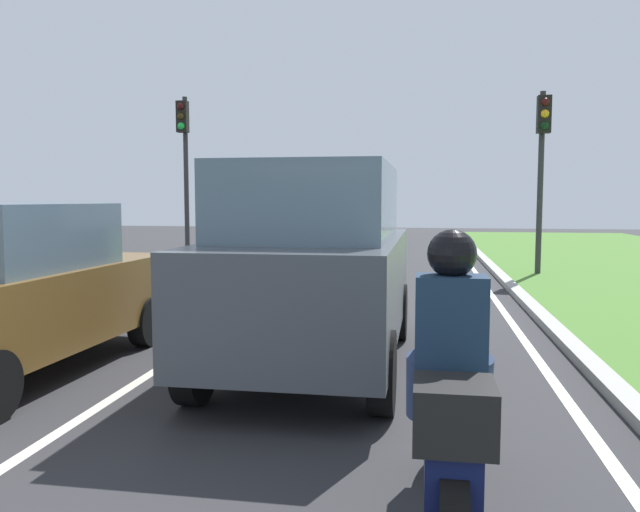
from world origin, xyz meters
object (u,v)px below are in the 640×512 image
car_suv_ahead (315,265)px  rider_person (451,325)px  motorcycle (449,433)px  traffic_light_overhead_left (184,150)px  traffic_light_near_right (542,149)px  car_sedan_left_lane (13,291)px

car_suv_ahead → rider_person: bearing=-67.4°
motorcycle → traffic_light_overhead_left: bearing=116.6°
car_suv_ahead → traffic_light_overhead_left: bearing=118.4°
traffic_light_overhead_left → motorcycle: bearing=-63.4°
traffic_light_near_right → car_suv_ahead: bearing=-113.6°
car_sedan_left_lane → traffic_light_overhead_left: (-2.54, 11.58, 2.44)m
rider_person → traffic_light_overhead_left: traffic_light_overhead_left is taller
traffic_light_overhead_left → rider_person: bearing=-63.3°
traffic_light_near_right → car_sedan_left_lane: bearing=-125.7°
motorcycle → traffic_light_overhead_left: size_ratio=0.39×
car_sedan_left_lane → traffic_light_near_right: traffic_light_near_right is taller
car_sedan_left_lane → rider_person: 5.22m
traffic_light_overhead_left → car_sedan_left_lane: bearing=-77.6°
motorcycle → rider_person: size_ratio=1.63×
traffic_light_near_right → traffic_light_overhead_left: 9.90m
car_suv_ahead → car_sedan_left_lane: bearing=-165.3°
traffic_light_near_right → traffic_light_overhead_left: (-9.79, 1.49, 0.22)m
traffic_light_near_right → motorcycle: bearing=-102.0°
motorcycle → traffic_light_near_right: bearing=77.9°
car_sedan_left_lane → car_suv_ahead: bearing=15.8°
car_sedan_left_lane → motorcycle: car_sedan_left_lane is taller
car_suv_ahead → motorcycle: car_suv_ahead is taller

